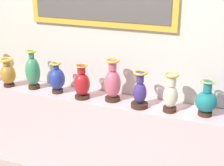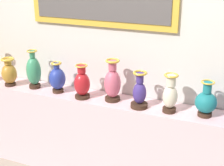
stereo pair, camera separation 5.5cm
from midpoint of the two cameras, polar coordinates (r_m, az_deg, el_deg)
The scene contains 10 objects.
display_shelf at distance 3.43m, azimuth -0.47°, elevation -9.61°, with size 3.25×0.35×0.88m, color beige.
back_wall at distance 3.23m, azimuth 0.98°, elevation 10.57°, with size 5.78×0.14×3.19m.
vase_ochre at distance 3.69m, azimuth -17.65°, elevation 1.57°, with size 0.16×0.16×0.30m.
vase_jade at distance 3.55m, azimuth -13.72°, elevation 1.88°, with size 0.15×0.15×0.40m.
vase_cobalt at distance 3.40m, azimuth -9.80°, elevation 0.69°, with size 0.16×0.16×0.32m.
vase_crimson at distance 3.23m, azimuth -5.62°, elevation -0.14°, with size 0.15×0.15×0.33m.
vase_rose at distance 3.15m, azimuth -0.42°, elevation 0.01°, with size 0.16×0.16×0.41m.
vase_indigo at distance 3.03m, azimuth 4.21°, elevation -1.66°, with size 0.16×0.16×0.34m.
vase_ivory at distance 2.97m, azimuth 9.36°, elevation -1.93°, with size 0.13×0.13×0.35m.
vase_teal at distance 2.98m, azimuth 15.16°, elevation -2.98°, with size 0.18×0.18×0.32m.
Camera 1 is at (1.09, -2.75, 2.18)m, focal length 53.94 mm.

